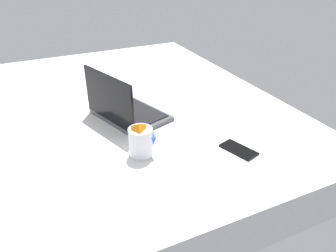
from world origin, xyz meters
TOP-DOWN VIEW (x-y plane):
  - bed_mattress at (0.00, 0.00)cm, footprint 180.00×140.00cm
  - laptop at (-17.10, 6.81)cm, footprint 38.50×32.09cm
  - snack_cup at (-47.07, 10.67)cm, footprint 9.00×9.61cm
  - cell_phone at (-60.36, -23.77)cm, footprint 15.38×10.61cm

SIDE VIEW (x-z plane):
  - bed_mattress at x=0.00cm, z-range 0.00..18.00cm
  - cell_phone at x=-60.36cm, z-range 18.00..18.80cm
  - laptop at x=-17.10cm, z-range 10.91..33.91cm
  - snack_cup at x=-47.07cm, z-range 16.81..30.81cm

